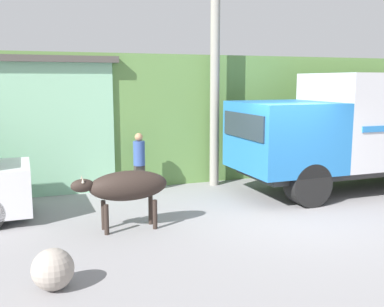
{
  "coord_description": "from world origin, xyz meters",
  "views": [
    {
      "loc": [
        -5.25,
        -7.81,
        2.87
      ],
      "look_at": [
        -1.92,
        1.03,
        1.32
      ],
      "focal_mm": 42.0,
      "sensor_mm": 36.0,
      "label": 1
    }
  ],
  "objects": [
    {
      "name": "building_backdrop",
      "position": [
        -5.44,
        4.84,
        1.74
      ],
      "size": [
        5.01,
        2.7,
        3.46
      ],
      "color": "#8CC69E",
      "rests_on": "ground_plane"
    },
    {
      "name": "cargo_truck",
      "position": [
        3.45,
        1.56,
        1.68
      ],
      "size": [
        7.34,
        2.36,
        3.04
      ],
      "rotation": [
        0.0,
        0.0,
        -0.04
      ],
      "color": "#2D2D2D",
      "rests_on": "ground_plane"
    },
    {
      "name": "hillside_embankment",
      "position": [
        0.0,
        6.27,
        1.78
      ],
      "size": [
        32.0,
        5.1,
        3.55
      ],
      "color": "#608C47",
      "rests_on": "ground_plane"
    },
    {
      "name": "utility_pole",
      "position": [
        -0.4,
        3.34,
        3.35
      ],
      "size": [
        0.9,
        0.25,
        6.5
      ],
      "color": "gray",
      "rests_on": "ground_plane"
    },
    {
      "name": "ground_plane",
      "position": [
        0.0,
        0.0,
        0.0
      ],
      "size": [
        60.0,
        60.0,
        0.0
      ],
      "primitive_type": "plane",
      "color": "gray"
    },
    {
      "name": "roadside_rock",
      "position": [
        -4.99,
        -1.67,
        0.29
      ],
      "size": [
        0.59,
        0.59,
        0.59
      ],
      "color": "gray",
      "rests_on": "ground_plane"
    },
    {
      "name": "brown_cow",
      "position": [
        -3.48,
        0.47,
        0.85
      ],
      "size": [
        1.84,
        0.58,
        1.16
      ],
      "rotation": [
        0.0,
        0.0,
        -0.17
      ],
      "color": "#2D231E",
      "rests_on": "ground_plane"
    },
    {
      "name": "pedestrian_on_hill",
      "position": [
        -2.55,
        3.2,
        0.86
      ],
      "size": [
        0.33,
        0.33,
        1.55
      ],
      "rotation": [
        0.0,
        0.0,
        3.25
      ],
      "color": "#38332D",
      "rests_on": "ground_plane"
    }
  ]
}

